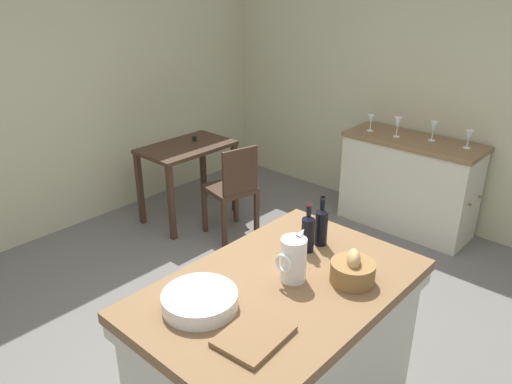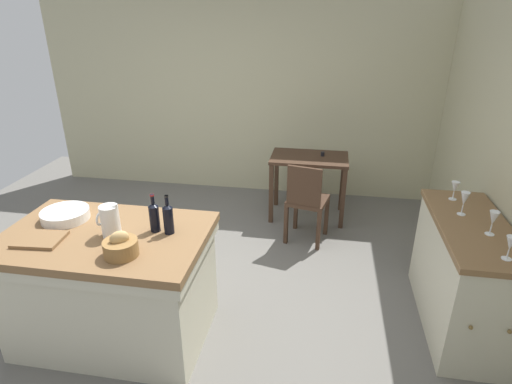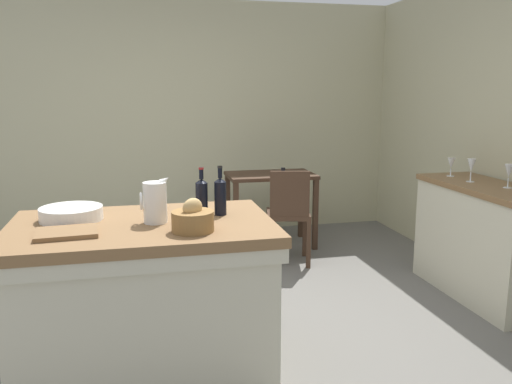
% 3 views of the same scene
% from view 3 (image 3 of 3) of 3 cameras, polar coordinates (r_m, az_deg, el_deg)
% --- Properties ---
extents(ground_plane, '(6.76, 6.76, 0.00)m').
position_cam_3_polar(ground_plane, '(3.81, -5.86, -14.47)').
color(ground_plane, '#66635E').
extents(wall_back, '(5.32, 0.12, 2.60)m').
position_cam_3_polar(wall_back, '(6.04, -9.26, 7.72)').
color(wall_back, '#B7B28E').
rests_on(wall_back, ground).
extents(island_table, '(1.46, 0.95, 0.91)m').
position_cam_3_polar(island_table, '(3.14, -11.93, -10.68)').
color(island_table, brown).
rests_on(island_table, ground).
extents(side_cabinet, '(0.52, 1.28, 0.91)m').
position_cam_3_polar(side_cabinet, '(4.56, 23.43, -4.91)').
color(side_cabinet, brown).
rests_on(side_cabinet, ground).
extents(writing_desk, '(0.90, 0.56, 0.83)m').
position_cam_3_polar(writing_desk, '(5.51, 1.59, 0.68)').
color(writing_desk, '#3D281C').
rests_on(writing_desk, ground).
extents(wooden_chair, '(0.48, 0.48, 0.91)m').
position_cam_3_polar(wooden_chair, '(4.95, 3.55, -2.26)').
color(wooden_chair, '#3D281C').
rests_on(wooden_chair, ground).
extents(pitcher, '(0.17, 0.13, 0.27)m').
position_cam_3_polar(pitcher, '(2.97, -10.91, -1.08)').
color(pitcher, white).
rests_on(pitcher, island_table).
extents(wash_bowl, '(0.35, 0.35, 0.08)m').
position_cam_3_polar(wash_bowl, '(3.18, -19.38, -2.21)').
color(wash_bowl, white).
rests_on(wash_bowl, island_table).
extents(bread_basket, '(0.22, 0.22, 0.18)m').
position_cam_3_polar(bread_basket, '(2.77, -6.87, -2.98)').
color(bread_basket, olive).
rests_on(bread_basket, island_table).
extents(cutting_board, '(0.32, 0.26, 0.02)m').
position_cam_3_polar(cutting_board, '(2.87, -19.81, -4.16)').
color(cutting_board, brown).
rests_on(cutting_board, island_table).
extents(wine_bottle_dark, '(0.07, 0.07, 0.29)m').
position_cam_3_polar(wine_bottle_dark, '(3.11, -3.89, -0.35)').
color(wine_bottle_dark, black).
rests_on(wine_bottle_dark, island_table).
extents(wine_bottle_amber, '(0.07, 0.07, 0.29)m').
position_cam_3_polar(wine_bottle_amber, '(3.11, -5.91, -0.44)').
color(wine_bottle_amber, black).
rests_on(wine_bottle_amber, island_table).
extents(wine_glass_left, '(0.07, 0.07, 0.18)m').
position_cam_3_polar(wine_glass_left, '(4.37, 25.72, 1.99)').
color(wine_glass_left, white).
rests_on(wine_glass_left, side_cabinet).
extents(wine_glass_middle, '(0.07, 0.07, 0.19)m').
position_cam_3_polar(wine_glass_middle, '(4.54, 22.30, 2.63)').
color(wine_glass_middle, white).
rests_on(wine_glass_middle, side_cabinet).
extents(wine_glass_right, '(0.07, 0.07, 0.16)m').
position_cam_3_polar(wine_glass_right, '(4.78, 20.39, 2.89)').
color(wine_glass_right, white).
rests_on(wine_glass_right, side_cabinet).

